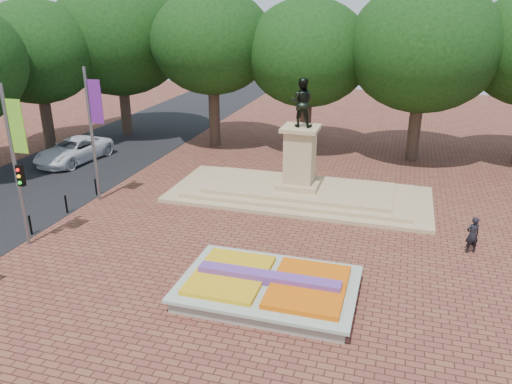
{
  "coord_description": "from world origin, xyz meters",
  "views": [
    {
      "loc": [
        5.01,
        -17.02,
        9.99
      ],
      "look_at": [
        -0.79,
        2.47,
        2.2
      ],
      "focal_mm": 35.0,
      "sensor_mm": 36.0,
      "label": 1
    }
  ],
  "objects_px": {
    "monument": "(299,181)",
    "van": "(73,150)",
    "pedestrian": "(472,235)",
    "flower_bed": "(269,287)"
  },
  "relations": [
    {
      "from": "monument",
      "to": "van",
      "type": "height_order",
      "value": "monument"
    },
    {
      "from": "van",
      "to": "pedestrian",
      "type": "distance_m",
      "value": 24.75
    },
    {
      "from": "flower_bed",
      "to": "van",
      "type": "bearing_deg",
      "value": 144.31
    },
    {
      "from": "flower_bed",
      "to": "monument",
      "type": "bearing_deg",
      "value": 95.87
    },
    {
      "from": "flower_bed",
      "to": "pedestrian",
      "type": "bearing_deg",
      "value": 37.98
    },
    {
      "from": "van",
      "to": "pedestrian",
      "type": "xyz_separation_m",
      "value": [
        23.95,
        -6.24,
        0.03
      ]
    },
    {
      "from": "flower_bed",
      "to": "monument",
      "type": "distance_m",
      "value": 10.07
    },
    {
      "from": "van",
      "to": "monument",
      "type": "bearing_deg",
      "value": -0.45
    },
    {
      "from": "monument",
      "to": "van",
      "type": "bearing_deg",
      "value": 172.88
    },
    {
      "from": "flower_bed",
      "to": "van",
      "type": "height_order",
      "value": "van"
    }
  ]
}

